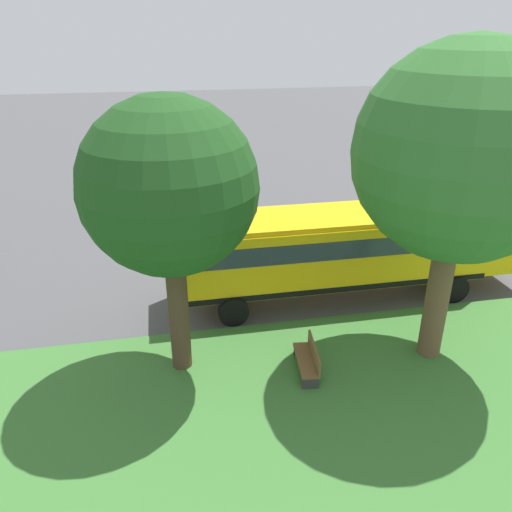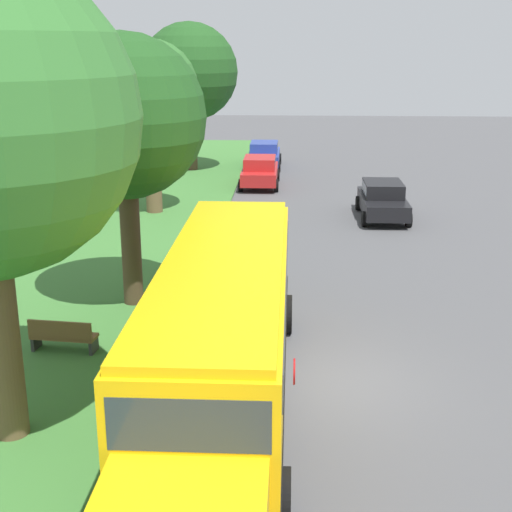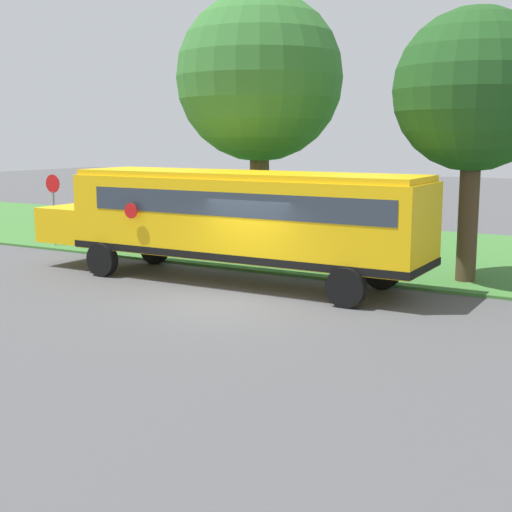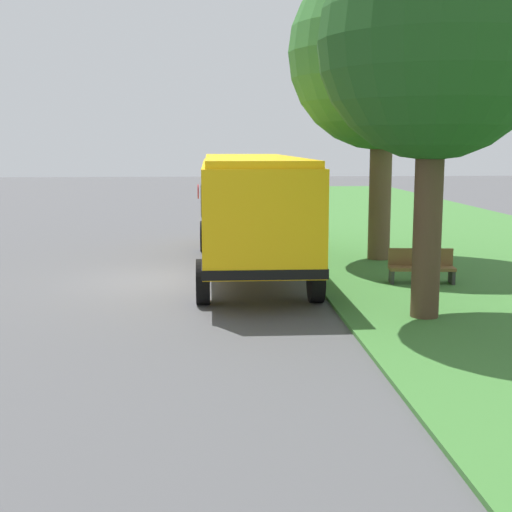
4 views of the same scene
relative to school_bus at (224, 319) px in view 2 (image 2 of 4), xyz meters
name	(u,v)px [view 2 (image 2 of 4)]	position (x,y,z in m)	size (l,w,h in m)	color
ground_plane	(339,381)	(2.47, 1.17, -1.92)	(120.00, 120.00, 0.00)	#4C4C4F
school_bus	(224,319)	(0.00, 0.00, 0.00)	(2.84, 12.42, 3.16)	yellow
car_black_nearest	(383,198)	(5.27, 16.83, -1.05)	(2.02, 4.40, 1.56)	black
car_red_middle	(260,170)	(-0.33, 23.58, -1.05)	(2.02, 4.40, 1.56)	#B21E1E
car_blue_furthest	(264,153)	(-0.33, 29.33, -1.05)	(2.02, 4.40, 1.56)	#283D93
oak_tree_roadside_mid	(125,118)	(-3.12, 5.64, 3.43)	(4.45, 4.45, 7.61)	#4C3826
oak_tree_far_end	(150,89)	(-4.69, 17.20, 3.47)	(4.16, 4.16, 7.48)	brown
oak_tree_across_road	(190,70)	(-4.50, 28.10, 3.82)	(5.52, 5.52, 8.43)	#4C3826
park_bench	(63,336)	(-4.14, 2.28, -1.45)	(1.64, 0.67, 0.92)	brown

